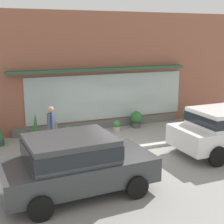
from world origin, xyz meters
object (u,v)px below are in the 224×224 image
Objects in this scene: potted_plant_low_front at (68,132)px; potted_plant_near_hydrant at (187,114)px; fire_hydrant at (73,138)px; potted_plant_corner_tall at (36,128)px; potted_plant_by_entrance at (117,126)px; parked_car_dark_gray at (75,162)px; pedestrian_with_handbag at (52,126)px; potted_plant_window_left at (136,119)px.

potted_plant_near_hydrant is (5.88, 0.05, 0.18)m from potted_plant_low_front.
potted_plant_near_hydrant is (6.04, 1.48, -0.01)m from fire_hydrant.
fire_hydrant reaches higher than potted_plant_near_hydrant.
fire_hydrant is at bearing -51.01° from potted_plant_corner_tall.
potted_plant_corner_tall is 7.17m from potted_plant_near_hydrant.
potted_plant_low_front is at bearing 178.01° from potted_plant_by_entrance.
potted_plant_low_front is (1.29, 0.04, -0.33)m from potted_plant_corner_tall.
parked_car_dark_gray is (-0.91, -3.46, 0.48)m from fire_hydrant.
pedestrian_with_handbag is 2.06m from potted_plant_low_front.
potted_plant_window_left is at bearing 3.31° from potted_plant_corner_tall.
potted_plant_corner_tall is 1.54× the size of potted_plant_near_hydrant.
potted_plant_near_hydrant is at bearing -44.27° from pedestrian_with_handbag.
pedestrian_with_handbag is 1.49× the size of potted_plant_corner_tall.
potted_plant_near_hydrant is (7.17, 0.09, -0.15)m from potted_plant_corner_tall.
potted_plant_corner_tall is at bearing -176.69° from potted_plant_window_left.
pedestrian_with_handbag reaches higher than potted_plant_near_hydrant.
potted_plant_corner_tall is (-0.22, 4.85, -0.34)m from parked_car_dark_gray.
fire_hydrant reaches higher than potted_plant_window_left.
parked_car_dark_gray is (-0.10, -3.25, -0.10)m from pedestrian_with_handbag.
fire_hydrant is at bearing 72.19° from parked_car_dark_gray.
potted_plant_window_left is (4.33, 5.12, -0.49)m from parked_car_dark_gray.
potted_plant_corner_tall is (-0.32, 1.60, -0.44)m from pedestrian_with_handbag.
potted_plant_by_entrance reaches higher than potted_plant_low_front.
parked_car_dark_gray is at bearing -149.80° from pedestrian_with_handbag.
parked_car_dark_gray is 3.61× the size of potted_plant_corner_tall.
potted_plant_by_entrance is (-1.09, -0.30, -0.14)m from potted_plant_window_left.
potted_plant_window_left reaches higher than potted_plant_by_entrance.
potted_plant_by_entrance is (3.46, -0.03, -0.29)m from potted_plant_corner_tall.
potted_plant_window_left is at bearing 46.69° from parked_car_dark_gray.
potted_plant_low_front is (0.97, 1.64, -0.77)m from pedestrian_with_handbag.
potted_plant_by_entrance is at bearing -178.12° from potted_plant_near_hydrant.
pedestrian_with_handbag reaches higher than parked_car_dark_gray.
potted_plant_window_left reaches higher than potted_plant_low_front.
pedestrian_with_handbag is at bearing -78.84° from potted_plant_corner_tall.
potted_plant_corner_tall is 2.31× the size of potted_plant_by_entrance.
potted_plant_low_front is at bearing 1.24° from pedestrian_with_handbag.
pedestrian_with_handbag is 1.69m from potted_plant_corner_tall.
potted_plant_near_hydrant is at bearing 0.45° from potted_plant_low_front.
fire_hydrant is 2.70m from potted_plant_by_entrance.
pedestrian_with_handbag reaches higher than potted_plant_by_entrance.
potted_plant_window_left is 1.68× the size of potted_plant_low_front.
parked_car_dark_gray is 8.54m from potted_plant_near_hydrant.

